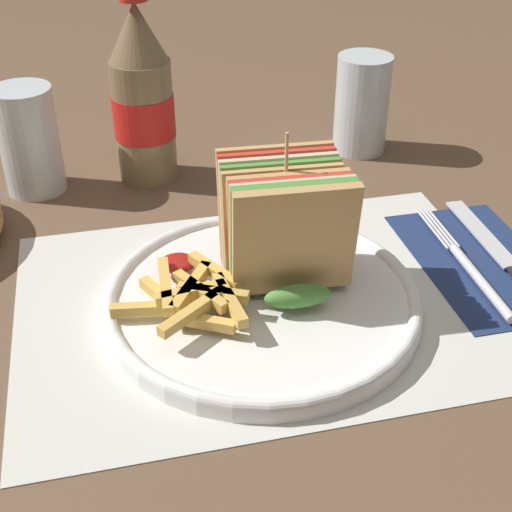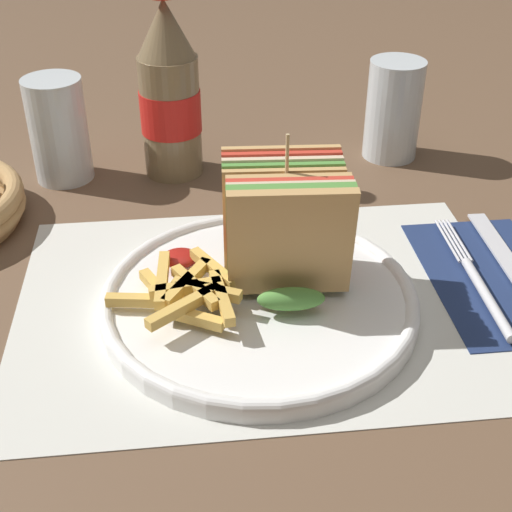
% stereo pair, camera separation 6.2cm
% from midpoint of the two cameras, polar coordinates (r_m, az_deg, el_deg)
% --- Properties ---
extents(ground_plane, '(4.00, 4.00, 0.00)m').
position_cam_midpoint_polar(ground_plane, '(0.63, 3.65, -4.30)').
color(ground_plane, brown).
extents(placemat, '(0.44, 0.32, 0.00)m').
position_cam_midpoint_polar(placemat, '(0.63, 3.12, -3.79)').
color(placemat, silver).
rests_on(placemat, ground_plane).
extents(plate_main, '(0.28, 0.28, 0.02)m').
position_cam_midpoint_polar(plate_main, '(0.63, 3.06, -3.38)').
color(plate_main, white).
rests_on(plate_main, ground_plane).
extents(club_sandwich, '(0.11, 0.11, 0.14)m').
position_cam_midpoint_polar(club_sandwich, '(0.61, 5.30, 2.23)').
color(club_sandwich, tan).
rests_on(club_sandwich, plate_main).
extents(fries_pile, '(0.11, 0.11, 0.02)m').
position_cam_midpoint_polar(fries_pile, '(0.60, -2.64, -2.93)').
color(fries_pile, gold).
rests_on(fries_pile, plate_main).
extents(ketchup_blob, '(0.03, 0.03, 0.01)m').
position_cam_midpoint_polar(ketchup_blob, '(0.65, -3.37, -0.25)').
color(ketchup_blob, maroon).
rests_on(ketchup_blob, plate_main).
extents(napkin, '(0.12, 0.20, 0.00)m').
position_cam_midpoint_polar(napkin, '(0.71, 20.86, -1.69)').
color(napkin, navy).
rests_on(napkin, ground_plane).
extents(fork, '(0.02, 0.19, 0.01)m').
position_cam_midpoint_polar(fork, '(0.68, 19.99, -2.26)').
color(fork, silver).
rests_on(fork, napkin).
extents(coke_bottle_near, '(0.07, 0.07, 0.22)m').
position_cam_midpoint_polar(coke_bottle_near, '(0.82, -4.73, 12.74)').
color(coke_bottle_near, '#7A6647').
rests_on(coke_bottle_near, ground_plane).
extents(glass_near, '(0.07, 0.07, 0.12)m').
position_cam_midpoint_polar(glass_near, '(0.90, 12.89, 10.80)').
color(glass_near, silver).
rests_on(glass_near, ground_plane).
extents(glass_far, '(0.07, 0.07, 0.12)m').
position_cam_midpoint_polar(glass_far, '(0.84, -13.39, 9.22)').
color(glass_far, silver).
rests_on(glass_far, ground_plane).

